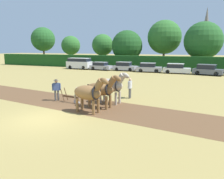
% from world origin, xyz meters
% --- Properties ---
extents(ground_plane, '(240.00, 240.00, 0.00)m').
position_xyz_m(ground_plane, '(0.00, 0.00, 0.00)').
color(ground_plane, '#998447').
extents(plowed_furrow_strip, '(33.94, 8.46, 0.01)m').
position_xyz_m(plowed_furrow_strip, '(-3.14, 4.18, 0.00)').
color(plowed_furrow_strip, brown).
rests_on(plowed_furrow_strip, ground).
extents(hedgerow, '(71.89, 1.51, 2.52)m').
position_xyz_m(hedgerow, '(0.00, 30.14, 1.26)').
color(hedgerow, '#194719').
rests_on(hedgerow, ground).
extents(tree_far_left, '(5.93, 5.93, 9.04)m').
position_xyz_m(tree_far_left, '(-29.40, 35.87, 6.06)').
color(tree_far_left, brown).
rests_on(tree_far_left, ground).
extents(tree_left, '(4.44, 4.44, 6.74)m').
position_xyz_m(tree_left, '(-20.96, 35.34, 4.50)').
color(tree_left, brown).
rests_on(tree_left, ground).
extents(tree_center_left, '(4.85, 4.85, 7.04)m').
position_xyz_m(tree_center_left, '(-13.13, 36.38, 4.60)').
color(tree_center_left, brown).
rests_on(tree_center_left, ground).
extents(tree_center, '(6.41, 6.41, 7.58)m').
position_xyz_m(tree_center, '(-6.69, 34.55, 4.37)').
color(tree_center, '#423323').
rests_on(tree_center, ground).
extents(tree_center_right, '(6.88, 6.88, 9.57)m').
position_xyz_m(tree_center_right, '(0.55, 37.07, 6.12)').
color(tree_center_right, brown).
rests_on(tree_center_right, ground).
extents(tree_right, '(6.81, 6.81, 8.66)m').
position_xyz_m(tree_right, '(7.98, 34.21, 5.24)').
color(tree_right, brown).
rests_on(tree_right, ground).
extents(church_spire, '(2.44, 2.44, 15.82)m').
position_xyz_m(church_spire, '(8.36, 63.26, 8.28)').
color(church_spire, gray).
rests_on(church_spire, ground).
extents(draft_horse_lead_left, '(2.67, 1.20, 2.36)m').
position_xyz_m(draft_horse_lead_left, '(1.81, 2.13, 1.29)').
color(draft_horse_lead_left, brown).
rests_on(draft_horse_lead_left, ground).
extents(draft_horse_lead_right, '(2.86, 1.17, 2.37)m').
position_xyz_m(draft_horse_lead_right, '(2.00, 3.48, 1.28)').
color(draft_horse_lead_right, brown).
rests_on(draft_horse_lead_right, ground).
extents(draft_horse_trail_left, '(2.73, 1.28, 2.40)m').
position_xyz_m(draft_horse_trail_left, '(2.17, 4.84, 1.34)').
color(draft_horse_trail_left, '#B2A38E').
rests_on(draft_horse_trail_left, ground).
extents(plow, '(1.65, 0.55, 1.13)m').
position_xyz_m(plow, '(-0.54, 3.83, 0.32)').
color(plow, '#4C331E').
rests_on(plow, ground).
extents(farmer_at_plow, '(0.56, 0.43, 1.66)m').
position_xyz_m(farmer_at_plow, '(-2.01, 3.99, 0.96)').
color(farmer_at_plow, '#4C4C4C').
rests_on(farmer_at_plow, ground).
extents(farmer_beside_team, '(0.22, 0.66, 1.62)m').
position_xyz_m(farmer_beside_team, '(2.94, 6.90, 0.94)').
color(farmer_beside_team, '#4C4C4C').
rests_on(farmer_beside_team, ground).
extents(parked_van, '(4.69, 2.04, 2.08)m').
position_xyz_m(parked_van, '(-13.48, 26.52, 1.07)').
color(parked_van, silver).
rests_on(parked_van, ground).
extents(parked_car_left, '(4.21, 2.11, 1.45)m').
position_xyz_m(parked_car_left, '(-8.83, 26.35, 0.71)').
color(parked_car_left, '#9E9EA8').
rests_on(parked_car_left, ground).
extents(parked_car_center_left, '(4.06, 1.84, 1.55)m').
position_xyz_m(parked_car_center_left, '(-4.45, 26.76, 0.74)').
color(parked_car_center_left, '#A8A8B2').
rests_on(parked_car_center_left, ground).
extents(parked_car_center, '(4.28, 2.28, 1.53)m').
position_xyz_m(parked_car_center, '(-0.04, 26.28, 0.74)').
color(parked_car_center, '#A8A8B2').
rests_on(parked_car_center, ground).
extents(parked_car_center_right, '(4.15, 1.78, 1.56)m').
position_xyz_m(parked_car_center_right, '(4.42, 26.09, 0.74)').
color(parked_car_center_right, silver).
rests_on(parked_car_center_right, ground).
extents(parked_car_right, '(4.42, 2.61, 1.58)m').
position_xyz_m(parked_car_right, '(8.92, 25.75, 0.76)').
color(parked_car_right, '#565B66').
rests_on(parked_car_right, ground).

